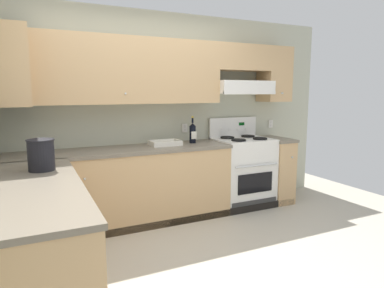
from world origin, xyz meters
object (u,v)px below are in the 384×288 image
wine_bottle (193,133)px  bowl (165,144)px  bucket (41,154)px  stove (243,171)px

wine_bottle → bowl: bearing=-175.7°
wine_bottle → bucket: (-1.81, -0.86, 0.00)m
bucket → bowl: bearing=30.5°
bowl → bucket: bucket is taller
bowl → bucket: (-1.42, -0.84, 0.12)m
bowl → bucket: 1.65m
stove → bowl: stove is taller
stove → bowl: 1.21m
wine_bottle → bowl: size_ratio=0.93×
bowl → bucket: bearing=-149.5°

